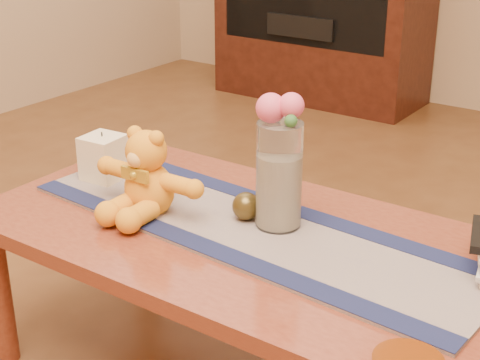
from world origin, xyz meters
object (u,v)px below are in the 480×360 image
Objects in this scene: book_bottom at (478,263)px; teddy_bear at (149,172)px; bronze_ball at (246,206)px; glass_vase at (279,175)px; pillar_candle at (104,157)px.

teddy_bear is at bearing 175.32° from book_bottom.
glass_vase is at bearing 12.55° from bronze_ball.
glass_vase is 1.17× the size of book_bottom.
teddy_bear is 0.26m from bronze_ball.
book_bottom is at bearing 10.60° from glass_vase.
bronze_ball is (0.47, 0.01, -0.03)m from pillar_candle.
teddy_bear is 2.47× the size of pillar_candle.
teddy_bear is 0.33m from glass_vase.
pillar_candle is 0.47× the size of glass_vase.
book_bottom is at bearing 12.89° from teddy_bear.
bronze_ball is 0.31× the size of book_bottom.
pillar_candle is at bearing 158.91° from teddy_bear.
bronze_ball is at bearing 21.02° from teddy_bear.
pillar_candle is 0.48m from bronze_ball.
glass_vase is (0.31, 0.11, 0.03)m from teddy_bear.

